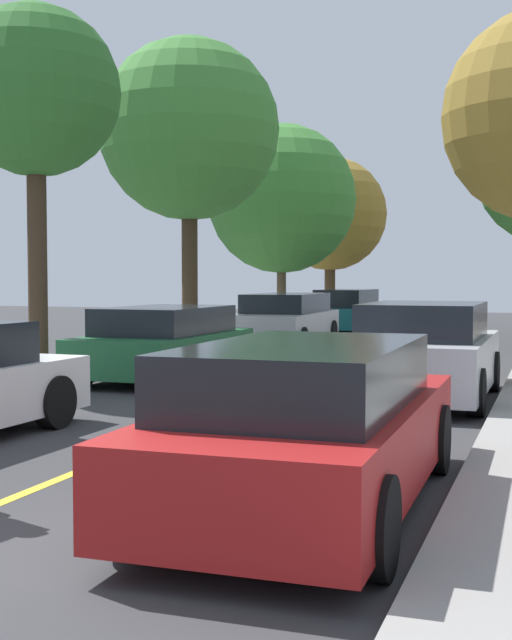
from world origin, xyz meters
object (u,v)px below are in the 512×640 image
object	(u,v)px
parked_car_left_farthest	(347,311)
parked_car_right_near	(425,353)
parked_car_right_nearest	(309,426)
street_tree_left_farthest	(330,214)
street_tree_left_near	(189,131)
street_tree_left_far	(282,199)
parked_car_left_far	(285,321)
street_tree_left_nearest	(35,94)
parked_car_left_near	(165,343)

from	to	relation	value
parked_car_left_farthest	parked_car_right_near	distance (m)	15.69
parked_car_right_nearest	street_tree_left_farthest	size ratio (longest dim) A/B	0.70
street_tree_left_near	street_tree_left_farthest	world-z (taller)	street_tree_left_near
street_tree_left_far	street_tree_left_farthest	xyz separation A→B (m)	(0.00, 6.06, -0.07)
parked_car_left_far	street_tree_left_near	world-z (taller)	street_tree_left_near
street_tree_left_far	street_tree_left_farthest	world-z (taller)	street_tree_left_far
street_tree_left_nearest	street_tree_left_farthest	distance (m)	19.46
parked_car_left_far	street_tree_left_far	size ratio (longest dim) A/B	0.72
parked_car_left_farthest	street_tree_left_farthest	size ratio (longest dim) A/B	0.74
parked_car_left_farthest	street_tree_left_far	xyz separation A→B (m)	(-1.66, -1.86, 3.58)
street_tree_left_nearest	street_tree_left_far	size ratio (longest dim) A/B	0.96
parked_car_left_farthest	street_tree_left_farthest	xyz separation A→B (m)	(-1.66, 4.20, 3.51)
parked_car_right_nearest	parked_car_left_farthest	bearing A→B (deg)	102.71
parked_car_left_near	street_tree_left_far	world-z (taller)	street_tree_left_far
street_tree_left_near	street_tree_left_farthest	distance (m)	13.22
parked_car_right_near	street_tree_left_farthest	world-z (taller)	street_tree_left_farthest
parked_car_left_near	parked_car_left_farthest	distance (m)	13.81
parked_car_right_nearest	parked_car_right_near	size ratio (longest dim) A/B	1.08
parked_car_left_near	street_tree_left_nearest	bearing A→B (deg)	-139.22
street_tree_left_near	parked_car_left_far	bearing A→B (deg)	53.83
parked_car_right_near	street_tree_left_near	distance (m)	9.89
parked_car_left_near	street_tree_left_farthest	xyz separation A→B (m)	(-1.66, 18.02, 3.54)
parked_car_left_near	parked_car_left_far	world-z (taller)	parked_car_left_far
parked_car_left_farthest	street_tree_left_farthest	distance (m)	5.72
parked_car_left_farthest	street_tree_left_nearest	bearing A→B (deg)	-96.22
parked_car_left_near	parked_car_right_near	bearing A→B (deg)	-13.34
street_tree_left_far	street_tree_left_near	bearing A→B (deg)	-90.00
parked_car_right_near	street_tree_left_farthest	bearing A→B (deg)	108.57
parked_car_left_farthest	street_tree_left_nearest	size ratio (longest dim) A/B	0.75
parked_car_right_nearest	street_tree_left_far	size ratio (longest dim) A/B	0.67
parked_car_right_near	street_tree_left_near	size ratio (longest dim) A/B	0.55
street_tree_left_far	parked_car_left_far	bearing A→B (deg)	-71.05
parked_car_left_near	parked_car_right_near	world-z (taller)	parked_car_right_near
street_tree_left_near	street_tree_left_farthest	bearing A→B (deg)	90.00
parked_car_left_near	street_tree_left_nearest	distance (m)	4.75
parked_car_left_far	street_tree_left_farthest	bearing A→B (deg)	98.67
parked_car_left_farthest	street_tree_left_farthest	world-z (taller)	street_tree_left_farthest
parked_car_left_near	parked_car_left_far	size ratio (longest dim) A/B	0.88
parked_car_left_farthest	street_tree_left_far	bearing A→B (deg)	-131.81
parked_car_right_nearest	street_tree_left_near	distance (m)	14.52
parked_car_left_far	street_tree_left_farthest	distance (m)	11.57
street_tree_left_near	street_tree_left_nearest	bearing A→B (deg)	-90.00
parked_car_left_near	parked_car_right_near	size ratio (longest dim) A/B	1.01
parked_car_right_near	street_tree_left_nearest	world-z (taller)	street_tree_left_nearest
parked_car_right_nearest	street_tree_left_nearest	distance (m)	9.69
parked_car_left_near	street_tree_left_nearest	size ratio (longest dim) A/B	0.66
parked_car_left_farthest	street_tree_left_far	distance (m)	4.36
street_tree_left_near	parked_car_left_farthest	bearing A→B (deg)	79.50
parked_car_left_near	street_tree_left_far	distance (m)	12.60
parked_car_left_near	street_tree_left_far	size ratio (longest dim) A/B	0.63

